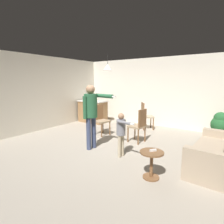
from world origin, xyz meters
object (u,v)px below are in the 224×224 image
(side_table_by_couch, at_px, (151,161))
(person_child, at_px, (121,130))
(person_adult, at_px, (91,110))
(potted_plant_corner, at_px, (220,124))
(couch_floral, at_px, (219,154))
(dining_chair_near_wall, at_px, (101,119))
(kitchen_counter, at_px, (93,111))
(dining_chair_by_counter, at_px, (139,124))
(dining_chair_centre_back, at_px, (146,115))
(spare_remote_on_table, at_px, (153,150))

(side_table_by_couch, distance_m, person_child, 1.16)
(person_adult, relative_size, potted_plant_corner, 2.01)
(couch_floral, bearing_deg, dining_chair_near_wall, 83.48)
(kitchen_counter, relative_size, dining_chair_by_counter, 1.26)
(person_child, relative_size, dining_chair_by_counter, 1.06)
(dining_chair_by_counter, relative_size, dining_chair_centre_back, 1.00)
(person_adult, distance_m, spare_remote_on_table, 2.05)
(kitchen_counter, bearing_deg, spare_remote_on_table, -36.67)
(couch_floral, bearing_deg, person_child, 109.83)
(dining_chair_by_counter, relative_size, spare_remote_on_table, 7.69)
(dining_chair_by_counter, height_order, dining_chair_centre_back, same)
(person_child, xyz_separation_m, spare_remote_on_table, (0.99, -0.49, -0.12))
(potted_plant_corner, bearing_deg, dining_chair_by_counter, -137.30)
(person_child, xyz_separation_m, dining_chair_by_counter, (-0.12, 1.17, -0.11))
(person_child, bearing_deg, dining_chair_centre_back, -160.43)
(potted_plant_corner, bearing_deg, side_table_by_couch, -103.34)
(dining_chair_near_wall, height_order, spare_remote_on_table, dining_chair_near_wall)
(spare_remote_on_table, bearing_deg, dining_chair_by_counter, 123.84)
(couch_floral, relative_size, person_adult, 1.08)
(person_child, height_order, dining_chair_centre_back, person_child)
(couch_floral, xyz_separation_m, side_table_by_couch, (-1.00, -1.12, -0.00))
(kitchen_counter, xyz_separation_m, person_child, (3.01, -2.49, 0.18))
(side_table_by_couch, bearing_deg, potted_plant_corner, 76.66)
(kitchen_counter, xyz_separation_m, potted_plant_corner, (4.82, 0.46, -0.01))
(person_adult, distance_m, dining_chair_near_wall, 1.43)
(kitchen_counter, relative_size, side_table_by_couch, 2.42)
(person_child, bearing_deg, spare_remote_on_table, 70.59)
(spare_remote_on_table, bearing_deg, dining_chair_near_wall, 146.43)
(dining_chair_by_counter, distance_m, dining_chair_near_wall, 1.43)
(side_table_by_couch, distance_m, dining_chair_by_counter, 2.04)
(person_adult, height_order, dining_chair_by_counter, person_adult)
(person_child, distance_m, spare_remote_on_table, 1.12)
(person_child, xyz_separation_m, potted_plant_corner, (1.81, 2.95, -0.19))
(kitchen_counter, bearing_deg, dining_chair_centre_back, 5.06)
(couch_floral, xyz_separation_m, dining_chair_near_wall, (-3.53, 0.60, 0.21))
(dining_chair_centre_back, height_order, potted_plant_corner, dining_chair_centre_back)
(dining_chair_near_wall, distance_m, potted_plant_corner, 3.79)
(kitchen_counter, xyz_separation_m, person_adult, (2.08, -2.48, 0.58))
(dining_chair_centre_back, relative_size, potted_plant_corner, 1.18)
(couch_floral, xyz_separation_m, dining_chair_by_counter, (-2.11, 0.58, 0.21))
(couch_floral, bearing_deg, side_table_by_couch, 141.17)
(couch_floral, height_order, kitchen_counter, couch_floral)
(spare_remote_on_table, bearing_deg, dining_chair_centre_back, 116.55)
(side_table_by_couch, bearing_deg, dining_chair_centre_back, 116.18)
(kitchen_counter, height_order, person_child, person_child)
(dining_chair_near_wall, relative_size, spare_remote_on_table, 7.69)
(couch_floral, bearing_deg, kitchen_counter, 72.35)
(dining_chair_by_counter, xyz_separation_m, spare_remote_on_table, (1.12, -1.67, -0.01))
(couch_floral, relative_size, dining_chair_near_wall, 1.84)
(person_child, distance_m, potted_plant_corner, 3.47)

